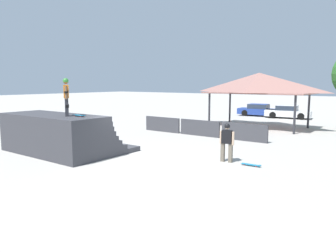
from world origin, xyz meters
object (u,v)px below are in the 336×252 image
Objects in this scene: bystander_walking at (227,139)px; parked_car_white at (288,112)px; skateboard_on_deck at (79,115)px; parked_car_blue at (259,110)px; skateboard_on_ground at (252,165)px; skater_on_deck at (66,94)px.

bystander_walking reaches higher than parked_car_white.
skateboard_on_deck reaches higher than parked_car_blue.
parked_car_white is (3.05, -0.35, -0.00)m from parked_car_blue.
skateboard_on_ground is at bearing -85.22° from parked_car_white.
bystander_walking is 1.54m from skateboard_on_ground.
skateboard_on_deck reaches higher than skateboard_on_ground.
parked_car_blue is at bearing 109.24° from skateboard_on_ground.
skateboard_on_deck is at bearing 24.35° from bystander_walking.
skateboard_on_ground is (1.20, -0.03, -0.96)m from bystander_walking.
skater_on_deck is 1.02× the size of bystander_walking.
parked_car_blue is (-0.52, 23.62, -1.42)m from skateboard_on_deck.
parked_car_white is (-3.34, 19.88, -0.42)m from bystander_walking.
skater_on_deck is at bearing -156.58° from skateboard_on_ground.
skater_on_deck is 8.98m from skateboard_on_ground.
skater_on_deck is 0.40× the size of parked_car_blue.
skater_on_deck is at bearing -158.08° from skateboard_on_deck.
parked_car_blue is at bearing 165.32° from parked_car_white.
parked_car_white is at bearing -86.16° from bystander_walking.
skateboard_on_ground is 0.19× the size of parked_car_white.
skateboard_on_deck is 0.19× the size of parked_car_blue.
skater_on_deck is at bearing -93.98° from parked_car_blue.
bystander_walking is 21.22m from parked_car_blue.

